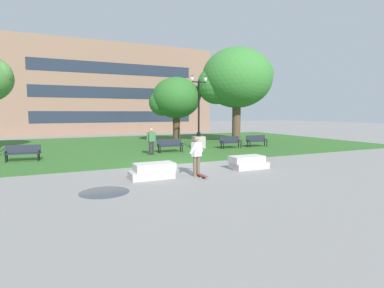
# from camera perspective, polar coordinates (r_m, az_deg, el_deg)

# --- Properties ---
(ground_plane) EXTENTS (140.00, 140.00, 0.00)m
(ground_plane) POSITION_cam_1_polar(r_m,az_deg,el_deg) (15.93, -2.88, -3.85)
(ground_plane) COLOR gray
(grass_lawn) EXTENTS (40.00, 20.00, 0.02)m
(grass_lawn) POSITION_cam_1_polar(r_m,az_deg,el_deg) (25.41, -11.27, -0.25)
(grass_lawn) COLOR #336628
(grass_lawn) RESTS_ON ground
(concrete_block_center) EXTENTS (1.85, 0.90, 0.64)m
(concrete_block_center) POSITION_cam_1_polar(r_m,az_deg,el_deg) (12.58, -7.48, -5.13)
(concrete_block_center) COLOR #BCB7B2
(concrete_block_center) RESTS_ON ground
(concrete_block_left) EXTENTS (1.88, 0.90, 0.64)m
(concrete_block_left) POSITION_cam_1_polar(r_m,az_deg,el_deg) (14.83, 10.63, -3.49)
(concrete_block_left) COLOR #BCB7B2
(concrete_block_left) RESTS_ON ground
(person_skateboarder) EXTENTS (0.94, 0.71, 1.71)m
(person_skateboarder) POSITION_cam_1_polar(r_m,az_deg,el_deg) (12.82, 0.86, -1.88)
(person_skateboarder) COLOR brown
(person_skateboarder) RESTS_ON ground
(skateboard) EXTENTS (0.25, 1.02, 0.14)m
(skateboard) POSITION_cam_1_polar(r_m,az_deg,el_deg) (12.78, 1.72, -5.92)
(skateboard) COLOR maroon
(skateboard) RESTS_ON ground
(puddle) EXTENTS (1.70, 1.70, 0.01)m
(puddle) POSITION_cam_1_polar(r_m,az_deg,el_deg) (10.83, -16.35, -8.81)
(puddle) COLOR #47515B
(puddle) RESTS_ON ground
(park_bench_near_left) EXTENTS (1.85, 0.74, 0.90)m
(park_bench_near_left) POSITION_cam_1_polar(r_m,az_deg,el_deg) (19.22, -29.53, -1.32)
(park_bench_near_left) COLOR #1E232D
(park_bench_near_left) RESTS_ON grass_lawn
(park_bench_near_right) EXTENTS (1.81, 0.55, 0.90)m
(park_bench_near_right) POSITION_cam_1_polar(r_m,az_deg,el_deg) (20.52, -4.22, -0.14)
(park_bench_near_right) COLOR #1E232D
(park_bench_near_right) RESTS_ON grass_lawn
(park_bench_far_left) EXTENTS (1.83, 0.63, 0.90)m
(park_bench_far_left) POSITION_cam_1_polar(r_m,az_deg,el_deg) (23.02, 7.33, 0.50)
(park_bench_far_left) COLOR #1E232D
(park_bench_far_left) RESTS_ON grass_lawn
(park_bench_far_right) EXTENTS (1.82, 0.59, 0.90)m
(park_bench_far_right) POSITION_cam_1_polar(r_m,az_deg,el_deg) (24.41, 12.21, 0.72)
(park_bench_far_right) COLOR #1E232D
(park_bench_far_right) RESTS_ON grass_lawn
(lamp_post_right) EXTENTS (1.32, 0.80, 5.48)m
(lamp_post_right) POSITION_cam_1_polar(r_m,az_deg,el_deg) (22.84, 1.28, 1.97)
(lamp_post_right) COLOR #ADA89E
(lamp_post_right) RESTS_ON grass_lawn
(tree_far_left) EXTENTS (4.58, 4.36, 5.91)m
(tree_far_left) POSITION_cam_1_polar(r_m,az_deg,el_deg) (27.49, -3.13, 8.65)
(tree_far_left) COLOR #4C3823
(tree_far_left) RESTS_ON grass_lawn
(tree_far_right) EXTENTS (6.55, 6.24, 8.44)m
(tree_far_right) POSITION_cam_1_polar(r_m,az_deg,el_deg) (27.49, 8.40, 12.18)
(tree_far_right) COLOR brown
(tree_far_right) RESTS_ON grass_lawn
(person_bystander_near_lawn) EXTENTS (0.65, 0.29, 1.71)m
(person_bystander_near_lawn) POSITION_cam_1_polar(r_m,az_deg,el_deg) (19.35, -7.76, 0.78)
(person_bystander_near_lawn) COLOR #28282D
(person_bystander_near_lawn) RESTS_ON grass_lawn
(building_facade_distant) EXTENTS (26.51, 1.03, 11.51)m
(building_facade_distant) POSITION_cam_1_polar(r_m,az_deg,el_deg) (39.86, -14.31, 10.17)
(building_facade_distant) COLOR #8E6B56
(building_facade_distant) RESTS_ON ground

